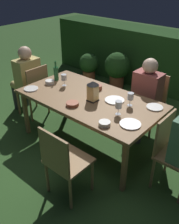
% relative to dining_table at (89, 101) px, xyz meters
% --- Properties ---
extents(ground_plane, '(16.00, 16.00, 0.00)m').
position_rel_dining_table_xyz_m(ground_plane, '(0.00, 0.00, -0.67)').
color(ground_plane, '#2D5123').
extents(dining_table, '(1.87, 0.99, 0.72)m').
position_rel_dining_table_xyz_m(dining_table, '(0.00, 0.00, 0.00)').
color(dining_table, olive).
rests_on(dining_table, ground).
extents(chair_head_near, '(0.40, 0.42, 0.87)m').
position_rel_dining_table_xyz_m(chair_head_near, '(-1.18, 0.00, -0.19)').
color(chair_head_near, '#937047').
rests_on(chair_head_near, ground).
extents(person_in_mustard, '(0.48, 0.38, 1.15)m').
position_rel_dining_table_xyz_m(person_in_mustard, '(-1.38, 0.00, -0.03)').
color(person_in_mustard, tan).
rests_on(person_in_mustard, ground).
extents(chair_head_far, '(0.40, 0.42, 0.87)m').
position_rel_dining_table_xyz_m(chair_head_far, '(1.18, 0.00, -0.19)').
color(chair_head_far, '#937047').
rests_on(chair_head_far, ground).
extents(chair_side_left_b, '(0.42, 0.40, 0.87)m').
position_rel_dining_table_xyz_m(chair_side_left_b, '(0.42, -0.89, -0.19)').
color(chair_side_left_b, '#937047').
rests_on(chair_side_left_b, ground).
extents(chair_side_right_b, '(0.42, 0.40, 0.87)m').
position_rel_dining_table_xyz_m(chair_side_right_b, '(0.42, 0.89, -0.19)').
color(chair_side_right_b, '#937047').
rests_on(chair_side_right_b, ground).
extents(person_in_rust, '(0.38, 0.47, 1.15)m').
position_rel_dining_table_xyz_m(person_in_rust, '(0.42, 0.69, -0.03)').
color(person_in_rust, '#9E4C47').
rests_on(person_in_rust, ground).
extents(lantern_centerpiece, '(0.15, 0.15, 0.27)m').
position_rel_dining_table_xyz_m(lantern_centerpiece, '(0.08, -0.03, 0.20)').
color(lantern_centerpiece, black).
rests_on(lantern_centerpiece, dining_table).
extents(green_bottle_on_table, '(0.07, 0.07, 0.29)m').
position_rel_dining_table_xyz_m(green_bottle_on_table, '(-0.76, 0.12, 0.16)').
color(green_bottle_on_table, '#1E5B2D').
rests_on(green_bottle_on_table, dining_table).
extents(wine_glass_a, '(0.08, 0.08, 0.17)m').
position_rel_dining_table_xyz_m(wine_glass_a, '(0.52, -0.10, 0.17)').
color(wine_glass_a, silver).
rests_on(wine_glass_a, dining_table).
extents(wine_glass_b, '(0.08, 0.08, 0.17)m').
position_rel_dining_table_xyz_m(wine_glass_b, '(0.51, 0.17, 0.17)').
color(wine_glass_b, silver).
rests_on(wine_glass_b, dining_table).
extents(wine_glass_c, '(0.08, 0.08, 0.17)m').
position_rel_dining_table_xyz_m(wine_glass_c, '(-0.52, 0.05, 0.17)').
color(wine_glass_c, silver).
rests_on(wine_glass_c, dining_table).
extents(plate_a, '(0.25, 0.25, 0.01)m').
position_rel_dining_table_xyz_m(plate_a, '(0.29, 0.15, 0.06)').
color(plate_a, white).
rests_on(plate_a, dining_table).
extents(plate_b, '(0.23, 0.23, 0.01)m').
position_rel_dining_table_xyz_m(plate_b, '(0.75, -0.19, 0.06)').
color(plate_b, white).
rests_on(plate_b, dining_table).
extents(plate_c, '(0.20, 0.20, 0.01)m').
position_rel_dining_table_xyz_m(plate_c, '(0.77, 0.31, 0.06)').
color(plate_c, silver).
rests_on(plate_c, dining_table).
extents(plate_d, '(0.20, 0.20, 0.01)m').
position_rel_dining_table_xyz_m(plate_d, '(-0.78, -0.34, 0.06)').
color(plate_d, silver).
rests_on(plate_d, dining_table).
extents(bowl_olives, '(0.15, 0.15, 0.06)m').
position_rel_dining_table_xyz_m(bowl_olives, '(-0.10, 0.27, 0.08)').
color(bowl_olives, '#9E5138').
rests_on(bowl_olives, dining_table).
extents(bowl_bread, '(0.13, 0.13, 0.05)m').
position_rel_dining_table_xyz_m(bowl_bread, '(-0.73, -0.04, 0.08)').
color(bowl_bread, silver).
rests_on(bowl_bread, dining_table).
extents(bowl_salad, '(0.13, 0.13, 0.04)m').
position_rel_dining_table_xyz_m(bowl_salad, '(0.55, -0.38, 0.07)').
color(bowl_salad, silver).
rests_on(bowl_salad, dining_table).
extents(bowl_dip, '(0.16, 0.16, 0.04)m').
position_rel_dining_table_xyz_m(bowl_dip, '(-0.02, -0.29, 0.07)').
color(bowl_dip, '#9E5138').
rests_on(bowl_dip, dining_table).
extents(hedge_backdrop, '(5.45, 0.68, 1.12)m').
position_rel_dining_table_xyz_m(hedge_backdrop, '(0.00, 2.40, -0.11)').
color(hedge_backdrop, '#1E4219').
rests_on(hedge_backdrop, ground).
extents(potted_plant_by_hedge, '(0.41, 0.41, 0.62)m').
position_rel_dining_table_xyz_m(potted_plant_by_hedge, '(-1.46, 1.66, -0.32)').
color(potted_plant_by_hedge, '#9E5133').
rests_on(potted_plant_by_hedge, ground).
extents(potted_plant_corner, '(0.51, 0.51, 0.76)m').
position_rel_dining_table_xyz_m(potted_plant_corner, '(-0.77, 1.73, -0.22)').
color(potted_plant_corner, brown).
rests_on(potted_plant_corner, ground).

